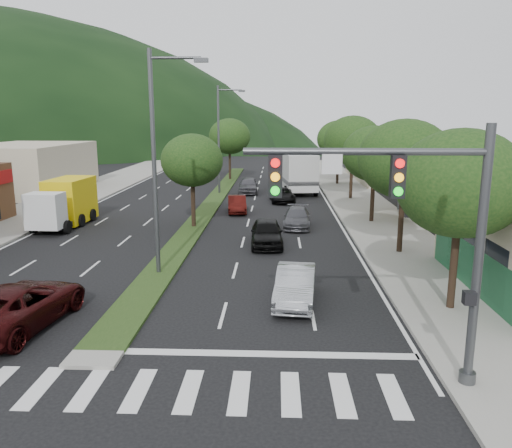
{
  "coord_description": "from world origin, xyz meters",
  "views": [
    {
      "loc": [
        5.43,
        -13.96,
        7.12
      ],
      "look_at": [
        4.44,
        10.2,
        1.95
      ],
      "focal_mm": 35.0,
      "sensor_mm": 36.0,
      "label": 1
    }
  ],
  "objects_px": {
    "tree_r_d": "(353,141)",
    "motorhome": "(295,170)",
    "tree_r_c": "(375,154)",
    "sedan_silver": "(296,285)",
    "tree_r_e": "(339,139)",
    "tree_med_near": "(192,160)",
    "tree_r_a": "(461,184)",
    "streetlight_mid": "(221,134)",
    "streetlight_near": "(158,153)",
    "car_queue_b": "(297,218)",
    "car_queue_e": "(248,185)",
    "box_truck": "(66,204)",
    "car_queue_d": "(282,195)",
    "car_queue_f": "(297,179)",
    "car_queue_c": "(237,204)",
    "car_queue_a": "(267,233)",
    "traffic_signal": "(419,218)",
    "tree_med_far": "(230,136)",
    "suv_maroon": "(20,305)",
    "tree_r_b": "(405,159)"
  },
  "relations": [
    {
      "from": "tree_r_a",
      "to": "car_queue_c",
      "type": "relative_size",
      "value": 1.72
    },
    {
      "from": "car_queue_a",
      "to": "car_queue_f",
      "type": "relative_size",
      "value": 0.84
    },
    {
      "from": "car_queue_c",
      "to": "car_queue_f",
      "type": "relative_size",
      "value": 0.74
    },
    {
      "from": "streetlight_mid",
      "to": "motorhome",
      "type": "xyz_separation_m",
      "value": [
        7.03,
        2.41,
        -3.56
      ]
    },
    {
      "from": "traffic_signal",
      "to": "car_queue_b",
      "type": "bearing_deg",
      "value": 96.27
    },
    {
      "from": "tree_med_far",
      "to": "streetlight_mid",
      "type": "xyz_separation_m",
      "value": [
        0.21,
        -11.0,
        0.58
      ]
    },
    {
      "from": "tree_med_near",
      "to": "car_queue_c",
      "type": "bearing_deg",
      "value": 66.36
    },
    {
      "from": "tree_r_d",
      "to": "sedan_silver",
      "type": "height_order",
      "value": "tree_r_d"
    },
    {
      "from": "sedan_silver",
      "to": "suv_maroon",
      "type": "bearing_deg",
      "value": -158.86
    },
    {
      "from": "tree_r_a",
      "to": "streetlight_mid",
      "type": "relative_size",
      "value": 0.66
    },
    {
      "from": "car_queue_e",
      "to": "box_truck",
      "type": "xyz_separation_m",
      "value": [
        -11.36,
        -15.24,
        0.7
      ]
    },
    {
      "from": "car_queue_a",
      "to": "car_queue_b",
      "type": "xyz_separation_m",
      "value": [
        1.92,
        5.0,
        -0.13
      ]
    },
    {
      "from": "car_queue_b",
      "to": "streetlight_near",
      "type": "bearing_deg",
      "value": -118.48
    },
    {
      "from": "sedan_silver",
      "to": "car_queue_f",
      "type": "xyz_separation_m",
      "value": [
        1.38,
        33.86,
        0.06
      ]
    },
    {
      "from": "tree_r_d",
      "to": "car_queue_f",
      "type": "distance_m",
      "value": 10.59
    },
    {
      "from": "tree_r_e",
      "to": "car_queue_f",
      "type": "relative_size",
      "value": 1.29
    },
    {
      "from": "tree_r_c",
      "to": "streetlight_mid",
      "type": "distance_m",
      "value": 17.57
    },
    {
      "from": "motorhome",
      "to": "streetlight_mid",
      "type": "bearing_deg",
      "value": -168.66
    },
    {
      "from": "car_queue_d",
      "to": "tree_r_d",
      "type": "bearing_deg",
      "value": 8.34
    },
    {
      "from": "tree_r_a",
      "to": "sedan_silver",
      "type": "distance_m",
      "value": 7.14
    },
    {
      "from": "tree_r_e",
      "to": "car_queue_d",
      "type": "xyz_separation_m",
      "value": [
        -6.06,
        -11.45,
        -4.3
      ]
    },
    {
      "from": "tree_r_b",
      "to": "tree_r_e",
      "type": "relative_size",
      "value": 1.03
    },
    {
      "from": "car_queue_f",
      "to": "streetlight_mid",
      "type": "bearing_deg",
      "value": -142.96
    },
    {
      "from": "car_queue_b",
      "to": "car_queue_f",
      "type": "relative_size",
      "value": 0.82
    },
    {
      "from": "car_queue_d",
      "to": "motorhome",
      "type": "height_order",
      "value": "motorhome"
    },
    {
      "from": "car_queue_c",
      "to": "box_truck",
      "type": "relative_size",
      "value": 0.61
    },
    {
      "from": "car_queue_c",
      "to": "car_queue_e",
      "type": "height_order",
      "value": "car_queue_e"
    },
    {
      "from": "tree_med_near",
      "to": "box_truck",
      "type": "distance_m",
      "value": 9.12
    },
    {
      "from": "tree_r_c",
      "to": "car_queue_d",
      "type": "height_order",
      "value": "tree_r_c"
    },
    {
      "from": "tree_r_c",
      "to": "sedan_silver",
      "type": "height_order",
      "value": "tree_r_c"
    },
    {
      "from": "car_queue_a",
      "to": "car_queue_c",
      "type": "distance_m",
      "value": 10.3
    },
    {
      "from": "tree_r_e",
      "to": "tree_med_near",
      "type": "bearing_deg",
      "value": -118.61
    },
    {
      "from": "suv_maroon",
      "to": "tree_r_b",
      "type": "bearing_deg",
      "value": -139.22
    },
    {
      "from": "streetlight_near",
      "to": "motorhome",
      "type": "relative_size",
      "value": 0.98
    },
    {
      "from": "tree_r_d",
      "to": "suv_maroon",
      "type": "bearing_deg",
      "value": -118.85
    },
    {
      "from": "sedan_silver",
      "to": "car_queue_b",
      "type": "relative_size",
      "value": 0.99
    },
    {
      "from": "car_queue_c",
      "to": "car_queue_a",
      "type": "bearing_deg",
      "value": -82.13
    },
    {
      "from": "sedan_silver",
      "to": "car_queue_d",
      "type": "relative_size",
      "value": 0.99
    },
    {
      "from": "car_queue_d",
      "to": "suv_maroon",
      "type": "bearing_deg",
      "value": -114.52
    },
    {
      "from": "tree_r_a",
      "to": "car_queue_d",
      "type": "height_order",
      "value": "tree_r_a"
    },
    {
      "from": "tree_r_d",
      "to": "motorhome",
      "type": "bearing_deg",
      "value": 131.34
    },
    {
      "from": "tree_med_near",
      "to": "car_queue_b",
      "type": "height_order",
      "value": "tree_med_near"
    },
    {
      "from": "motorhome",
      "to": "tree_med_far",
      "type": "bearing_deg",
      "value": 122.52
    },
    {
      "from": "tree_r_c",
      "to": "tree_med_near",
      "type": "relative_size",
      "value": 1.08
    },
    {
      "from": "tree_r_e",
      "to": "car_queue_e",
      "type": "relative_size",
      "value": 1.5
    },
    {
      "from": "traffic_signal",
      "to": "car_queue_f",
      "type": "xyz_separation_m",
      "value": [
        -1.43,
        40.09,
        -3.89
      ]
    },
    {
      "from": "car_queue_e",
      "to": "motorhome",
      "type": "xyz_separation_m",
      "value": [
        4.51,
        1.86,
        1.27
      ]
    },
    {
      "from": "streetlight_near",
      "to": "box_truck",
      "type": "distance_m",
      "value": 14.18
    },
    {
      "from": "car_queue_e",
      "to": "motorhome",
      "type": "relative_size",
      "value": 0.44
    },
    {
      "from": "tree_r_d",
      "to": "car_queue_a",
      "type": "relative_size",
      "value": 1.63
    }
  ]
}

